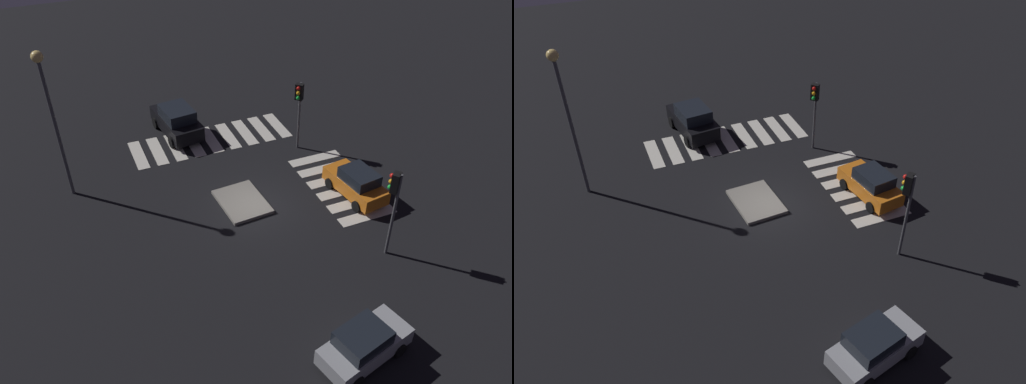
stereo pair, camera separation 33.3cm
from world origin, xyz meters
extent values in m
plane|color=black|center=(0.00, 0.00, 0.00)|extent=(80.00, 80.00, 0.00)
cube|color=gray|center=(0.60, 0.54, 0.09)|extent=(3.18, 2.47, 0.18)
cube|color=black|center=(8.90, 1.72, 0.76)|extent=(4.59, 2.42, 0.90)
cube|color=black|center=(8.64, 1.68, 1.57)|extent=(2.44, 1.98, 0.73)
cylinder|color=black|center=(10.13, 2.80, 0.35)|extent=(0.73, 0.34, 0.71)
cylinder|color=black|center=(10.37, 0.97, 0.35)|extent=(0.73, 0.34, 0.71)
cylinder|color=black|center=(7.44, 2.46, 0.35)|extent=(0.73, 0.34, 0.71)
cylinder|color=black|center=(7.67, 0.63, 0.35)|extent=(0.73, 0.34, 0.71)
sphere|color=#F2EABF|center=(10.97, 2.50, 0.76)|extent=(0.24, 0.24, 0.24)
sphere|color=#F2EABF|center=(11.10, 1.47, 0.76)|extent=(0.24, 0.24, 0.24)
cube|color=orange|center=(-1.05, -5.32, 0.64)|extent=(3.91, 2.07, 0.76)
cube|color=black|center=(-1.28, -5.35, 1.34)|extent=(2.08, 1.69, 0.62)
cylinder|color=black|center=(0.00, -4.39, 0.30)|extent=(0.62, 0.29, 0.60)
cylinder|color=black|center=(0.20, -5.95, 0.30)|extent=(0.62, 0.29, 0.60)
cylinder|color=black|center=(-2.30, -4.69, 0.30)|extent=(0.62, 0.29, 0.60)
cylinder|color=black|center=(-2.10, -6.25, 0.30)|extent=(0.62, 0.29, 0.60)
sphere|color=#F2EABF|center=(0.71, -4.65, 0.64)|extent=(0.20, 0.20, 0.20)
sphere|color=#F2EABF|center=(0.82, -5.52, 0.64)|extent=(0.20, 0.20, 0.20)
cube|color=#9EA0A5|center=(-10.01, -0.25, 0.64)|extent=(2.44, 3.97, 0.76)
cube|color=black|center=(-10.07, -0.03, 1.32)|extent=(1.86, 2.19, 0.61)
cylinder|color=black|center=(-8.98, -1.17, 0.30)|extent=(0.35, 0.63, 0.60)
cylinder|color=black|center=(-10.49, -1.55, 0.30)|extent=(0.35, 0.63, 0.60)
cylinder|color=black|center=(-9.54, 1.05, 0.30)|extent=(0.35, 0.63, 0.60)
cylinder|color=black|center=(-11.05, 0.68, 0.30)|extent=(0.35, 0.63, 0.60)
sphere|color=#F2EABF|center=(-9.15, -1.90, 0.64)|extent=(0.20, 0.20, 0.20)
sphere|color=#F2EABF|center=(-10.00, -2.11, 0.64)|extent=(0.20, 0.20, 0.20)
cylinder|color=#47474C|center=(4.41, -4.62, 2.16)|extent=(0.14, 0.14, 4.31)
cube|color=black|center=(4.29, -4.49, 3.83)|extent=(0.54, 0.54, 0.96)
sphere|color=red|center=(4.15, -4.34, 4.13)|extent=(0.22, 0.22, 0.22)
sphere|color=orange|center=(4.15, -4.34, 3.83)|extent=(0.22, 0.22, 0.22)
sphere|color=green|center=(4.15, -4.34, 3.53)|extent=(0.22, 0.22, 0.22)
cylinder|color=#47474C|center=(-5.53, -4.32, 2.26)|extent=(0.14, 0.14, 4.51)
cube|color=black|center=(-5.39, -4.21, 4.03)|extent=(0.52, 0.54, 0.96)
sphere|color=red|center=(-5.23, -4.09, 4.33)|extent=(0.22, 0.22, 0.22)
sphere|color=orange|center=(-5.23, -4.09, 4.03)|extent=(0.22, 0.22, 0.22)
sphere|color=green|center=(-5.23, -4.09, 3.73)|extent=(0.22, 0.22, 0.22)
cylinder|color=#47474C|center=(4.99, 8.69, 3.80)|extent=(0.18, 0.18, 7.61)
sphere|color=#F9D172|center=(4.99, 8.69, 7.79)|extent=(0.56, 0.56, 0.56)
cube|color=silver|center=(-2.88, -5.02, 0.01)|extent=(0.70, 3.20, 0.02)
cube|color=silver|center=(-1.73, -5.02, 0.01)|extent=(0.70, 3.20, 0.02)
cube|color=silver|center=(-0.58, -5.02, 0.01)|extent=(0.70, 3.20, 0.02)
cube|color=silver|center=(0.57, -5.02, 0.01)|extent=(0.70, 3.20, 0.02)
cube|color=silver|center=(1.72, -5.02, 0.01)|extent=(0.70, 3.20, 0.02)
cube|color=silver|center=(2.88, -5.02, 0.01)|extent=(0.70, 3.20, 0.02)
cube|color=silver|center=(7.33, -4.60, 0.01)|extent=(3.20, 0.70, 0.02)
cube|color=silver|center=(7.33, -3.45, 0.01)|extent=(3.20, 0.70, 0.02)
cube|color=silver|center=(7.33, -2.30, 0.01)|extent=(3.20, 0.70, 0.02)
cube|color=silver|center=(7.33, -1.15, 0.01)|extent=(3.20, 0.70, 0.02)
cube|color=silver|center=(7.33, 0.00, 0.01)|extent=(3.20, 0.70, 0.02)
cube|color=silver|center=(7.33, 1.15, 0.01)|extent=(3.20, 0.70, 0.02)
cube|color=silver|center=(7.33, 2.30, 0.01)|extent=(3.20, 0.70, 0.02)
cube|color=silver|center=(7.33, 3.45, 0.01)|extent=(3.20, 0.70, 0.02)
cube|color=silver|center=(7.33, 4.60, 0.01)|extent=(3.20, 0.70, 0.02)
camera|label=1|loc=(-19.42, 8.17, 17.06)|focal=36.18mm
camera|label=2|loc=(-19.54, 7.86, 17.06)|focal=36.18mm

